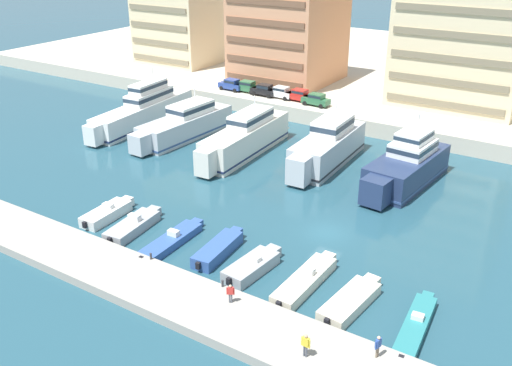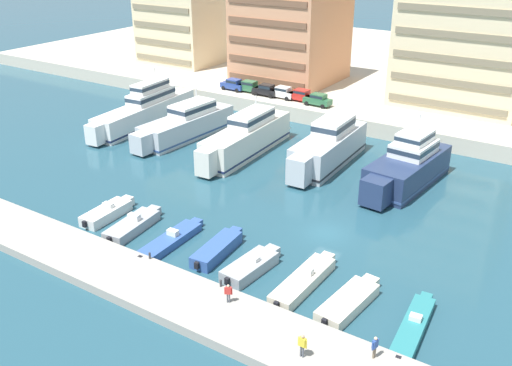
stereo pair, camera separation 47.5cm
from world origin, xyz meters
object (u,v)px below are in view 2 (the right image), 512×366
object	(u,v)px
car_green_left	(249,86)
pedestrian_far_side	(228,292)
car_white_center_left	(283,92)
pedestrian_mid_deck	(375,345)
yacht_white_far_left	(146,109)
yacht_ivory_mid_left	(246,138)
car_black_mid_left	(266,90)
motorboat_cream_mid_right	(349,302)
car_red_center	(301,95)
motorboat_cream_center_right	(304,280)
yacht_silver_left	(186,124)
yacht_silver_center_left	(328,147)
motorboat_teal_right	(413,327)
car_blue_far_left	(233,84)
car_green_center_right	(318,99)
motorboat_grey_left	(133,225)
motorboat_blue_mid_left	(171,240)
yacht_navy_center	(407,166)
motorboat_grey_center	(251,266)
motorboat_white_far_left	(108,212)
pedestrian_near_edge	(302,344)
motorboat_blue_center_left	(218,249)

from	to	relation	value
car_green_left	pedestrian_far_side	bearing A→B (deg)	-57.92
car_white_center_left	pedestrian_mid_deck	world-z (taller)	car_white_center_left
yacht_white_far_left	yacht_ivory_mid_left	distance (m)	18.84
car_black_mid_left	motorboat_cream_mid_right	bearing A→B (deg)	-50.75
pedestrian_mid_deck	car_green_left	bearing A→B (deg)	131.51
yacht_white_far_left	car_red_center	size ratio (longest dim) A/B	5.21
motorboat_cream_center_right	motorboat_cream_mid_right	bearing A→B (deg)	-8.24
yacht_silver_left	yacht_silver_center_left	size ratio (longest dim) A/B	1.07
yacht_silver_left	car_white_center_left	size ratio (longest dim) A/B	4.32
motorboat_cream_mid_right	car_white_center_left	distance (m)	49.31
motorboat_teal_right	car_blue_far_left	bearing A→B (deg)	137.71
motorboat_cream_mid_right	car_green_center_right	bearing A→B (deg)	120.54
yacht_silver_center_left	motorboat_grey_left	size ratio (longest dim) A/B	2.29
car_green_center_right	motorboat_blue_mid_left	bearing A→B (deg)	-81.97
car_green_left	motorboat_blue_mid_left	bearing A→B (deg)	-65.59
motorboat_blue_mid_left	car_blue_far_left	xyz separation A→B (m)	(-20.84, 39.52, 2.81)
motorboat_teal_right	yacht_silver_left	bearing A→B (deg)	149.90
pedestrian_far_side	car_black_mid_left	bearing A→B (deg)	119.04
motorboat_grey_left	yacht_navy_center	bearing A→B (deg)	53.22
car_white_center_left	pedestrian_far_side	xyz separation A→B (m)	(22.01, -44.95, -1.48)
motorboat_teal_right	pedestrian_mid_deck	size ratio (longest dim) A/B	5.10
car_white_center_left	pedestrian_mid_deck	distance (m)	55.74
yacht_silver_center_left	yacht_navy_center	distance (m)	9.99
yacht_ivory_mid_left	motorboat_blue_mid_left	size ratio (longest dim) A/B	2.23
yacht_silver_left	car_blue_far_left	bearing A→B (deg)	103.00
motorboat_grey_center	pedestrian_mid_deck	world-z (taller)	pedestrian_mid_deck
motorboat_teal_right	car_black_mid_left	distance (m)	54.27
car_red_center	car_green_center_right	size ratio (longest dim) A/B	1.00
car_green_left	motorboat_grey_center	bearing A→B (deg)	-56.06
pedestrian_far_side	motorboat_white_far_left	bearing A→B (deg)	163.03
car_green_center_right	pedestrian_mid_deck	world-z (taller)	car_green_center_right
pedestrian_near_edge	motorboat_blue_mid_left	bearing A→B (deg)	157.35
motorboat_teal_right	yacht_ivory_mid_left	bearing A→B (deg)	142.80
motorboat_blue_center_left	pedestrian_near_edge	size ratio (longest dim) A/B	4.03
yacht_ivory_mid_left	car_black_mid_left	bearing A→B (deg)	114.61
yacht_ivory_mid_left	motorboat_cream_mid_right	bearing A→B (deg)	-42.37
motorboat_white_far_left	motorboat_cream_center_right	xyz separation A→B (m)	(21.89, 0.27, -0.06)
motorboat_blue_center_left	motorboat_cream_mid_right	distance (m)	12.84
yacht_white_far_left	yacht_silver_center_left	bearing A→B (deg)	1.24
motorboat_teal_right	pedestrian_mid_deck	world-z (taller)	pedestrian_mid_deck
pedestrian_far_side	motorboat_blue_center_left	bearing A→B (deg)	132.28
yacht_ivory_mid_left	car_green_center_right	world-z (taller)	yacht_ivory_mid_left
yacht_ivory_mid_left	pedestrian_far_side	size ratio (longest dim) A/B	12.09
yacht_white_far_left	car_red_center	distance (m)	23.02
yacht_ivory_mid_left	car_blue_far_left	world-z (taller)	yacht_ivory_mid_left
motorboat_blue_mid_left	pedestrian_mid_deck	size ratio (longest dim) A/B	5.10
yacht_silver_center_left	pedestrian_mid_deck	bearing A→B (deg)	-58.56
motorboat_grey_center	car_white_center_left	world-z (taller)	car_white_center_left
motorboat_blue_center_left	car_black_mid_left	world-z (taller)	car_black_mid_left
pedestrian_mid_deck	car_white_center_left	bearing A→B (deg)	126.78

